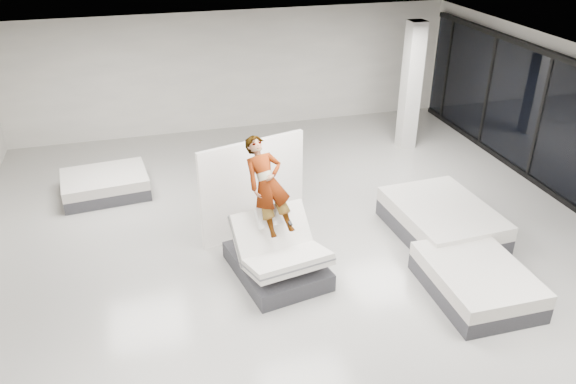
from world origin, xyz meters
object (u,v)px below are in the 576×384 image
(flat_bed_right_far, at_px, (441,220))
(column, at_px, (411,86))
(flat_bed_right_near, at_px, (476,281))
(divider_panel, at_px, (253,189))
(flat_bed_left_far, at_px, (105,185))
(person, at_px, (269,205))
(remote, at_px, (289,222))
(hero_bed, at_px, (278,257))

(flat_bed_right_far, bearing_deg, column, 72.95)
(flat_bed_right_near, distance_m, column, 6.31)
(divider_panel, bearing_deg, flat_bed_right_near, -57.68)
(divider_panel, relative_size, flat_bed_left_far, 1.12)
(person, relative_size, flat_bed_right_far, 0.74)
(remote, xyz_separation_m, flat_bed_left_far, (-3.10, 3.81, -0.76))
(person, xyz_separation_m, flat_bed_left_far, (-2.82, 3.50, -0.96))
(flat_bed_right_far, xyz_separation_m, flat_bed_left_far, (-6.24, 3.40, -0.06))
(hero_bed, xyz_separation_m, person, (-0.06, 0.33, 0.85))
(remote, bearing_deg, flat_bed_right_far, -3.13)
(person, height_order, flat_bed_right_far, person)
(flat_bed_left_far, bearing_deg, remote, -50.87)
(divider_panel, relative_size, flat_bed_right_far, 0.93)
(remote, height_order, flat_bed_right_near, remote)
(hero_bed, height_order, column, column)
(divider_panel, bearing_deg, remote, -92.45)
(person, bearing_deg, column, 31.54)
(flat_bed_right_far, relative_size, flat_bed_left_far, 1.21)
(hero_bed, relative_size, remote, 14.17)
(person, relative_size, divider_panel, 0.80)
(person, relative_size, remote, 12.16)
(remote, distance_m, flat_bed_right_near, 3.19)
(flat_bed_left_far, relative_size, column, 0.59)
(hero_bed, distance_m, flat_bed_left_far, 4.80)
(remote, relative_size, flat_bed_right_near, 0.07)
(hero_bed, distance_m, divider_panel, 1.55)
(hero_bed, distance_m, flat_bed_right_near, 3.29)
(person, distance_m, remote, 0.46)
(person, height_order, column, column)
(divider_panel, distance_m, column, 5.71)
(remote, xyz_separation_m, flat_bed_right_far, (3.14, 0.41, -0.70))
(flat_bed_right_far, bearing_deg, person, -178.31)
(column, bearing_deg, person, -137.99)
(flat_bed_right_near, height_order, column, column)
(hero_bed, relative_size, column, 0.62)
(flat_bed_left_far, bearing_deg, column, 5.48)
(column, bearing_deg, remote, -134.23)
(hero_bed, xyz_separation_m, flat_bed_right_far, (3.36, 0.43, -0.05))
(hero_bed, height_order, divider_panel, divider_panel)
(hero_bed, bearing_deg, flat_bed_right_near, -24.93)
(flat_bed_right_near, bearing_deg, column, 74.56)
(person, xyz_separation_m, column, (4.69, 4.22, 0.40))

